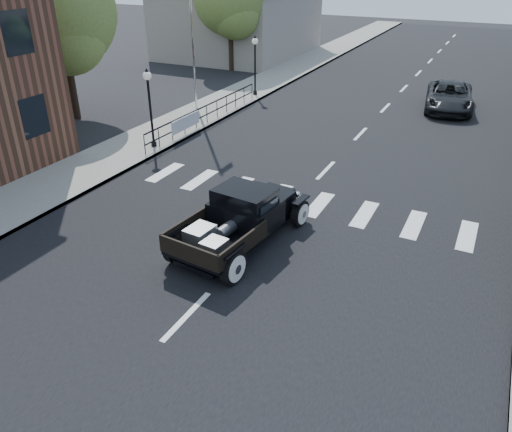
% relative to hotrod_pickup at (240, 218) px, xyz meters
% --- Properties ---
extents(ground, '(120.00, 120.00, 0.00)m').
position_rel_hotrod_pickup_xyz_m(ground, '(0.41, -0.56, -0.87)').
color(ground, black).
rests_on(ground, ground).
extents(road, '(14.00, 80.00, 0.02)m').
position_rel_hotrod_pickup_xyz_m(road, '(0.41, 14.44, -0.86)').
color(road, black).
rests_on(road, ground).
extents(road_markings, '(12.00, 60.00, 0.06)m').
position_rel_hotrod_pickup_xyz_m(road_markings, '(0.41, 9.44, -0.87)').
color(road_markings, silver).
rests_on(road_markings, ground).
extents(sidewalk_left, '(3.00, 80.00, 0.15)m').
position_rel_hotrod_pickup_xyz_m(sidewalk_left, '(-8.09, 14.44, -0.80)').
color(sidewalk_left, '#99988B').
rests_on(sidewalk_left, ground).
extents(low_building_left, '(10.00, 12.00, 5.00)m').
position_rel_hotrod_pickup_xyz_m(low_building_left, '(-14.59, 27.44, 1.63)').
color(low_building_left, '#A39789').
rests_on(low_building_left, ground).
extents(railing, '(0.08, 10.00, 1.00)m').
position_rel_hotrod_pickup_xyz_m(railing, '(-6.89, 9.44, -0.22)').
color(railing, black).
rests_on(railing, sidewalk_left).
extents(banner, '(0.04, 2.20, 0.60)m').
position_rel_hotrod_pickup_xyz_m(banner, '(-6.81, 7.44, -0.42)').
color(banner, silver).
rests_on(banner, sidewalk_left).
extents(lamp_post_b, '(0.36, 0.36, 3.35)m').
position_rel_hotrod_pickup_xyz_m(lamp_post_b, '(-7.19, 5.44, 0.95)').
color(lamp_post_b, black).
rests_on(lamp_post_b, sidewalk_left).
extents(lamp_post_c, '(0.36, 0.36, 3.35)m').
position_rel_hotrod_pickup_xyz_m(lamp_post_c, '(-7.19, 15.44, 0.95)').
color(lamp_post_c, black).
rests_on(lamp_post_c, sidewalk_left).
extents(big_tree_near, '(5.36, 5.36, 7.87)m').
position_rel_hotrod_pickup_xyz_m(big_tree_near, '(-13.59, 7.44, 3.06)').
color(big_tree_near, '#5A6F2F').
rests_on(big_tree_near, ground).
extents(big_tree_far, '(5.06, 5.06, 7.43)m').
position_rel_hotrod_pickup_xyz_m(big_tree_far, '(-12.09, 21.44, 2.84)').
color(big_tree_far, '#5A6F2F').
rests_on(big_tree_far, ground).
extents(hotrod_pickup, '(2.92, 5.27, 1.75)m').
position_rel_hotrod_pickup_xyz_m(hotrod_pickup, '(0.00, 0.00, 0.00)').
color(hotrod_pickup, black).
rests_on(hotrod_pickup, ground).
extents(second_car, '(3.03, 5.43, 1.43)m').
position_rel_hotrod_pickup_xyz_m(second_car, '(3.53, 17.69, -0.16)').
color(second_car, black).
rests_on(second_car, ground).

